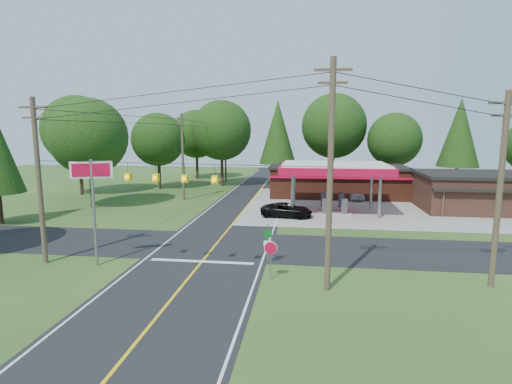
# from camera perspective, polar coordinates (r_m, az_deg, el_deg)

# --- Properties ---
(ground) EXTENTS (120.00, 120.00, 0.00)m
(ground) POSITION_cam_1_polar(r_m,az_deg,el_deg) (28.65, -5.84, -7.60)
(ground) COLOR #284E1B
(ground) RESTS_ON ground
(main_highway) EXTENTS (8.00, 120.00, 0.02)m
(main_highway) POSITION_cam_1_polar(r_m,az_deg,el_deg) (28.65, -5.84, -7.58)
(main_highway) COLOR black
(main_highway) RESTS_ON ground
(cross_road) EXTENTS (70.00, 7.00, 0.02)m
(cross_road) POSITION_cam_1_polar(r_m,az_deg,el_deg) (28.65, -5.84, -7.58)
(cross_road) COLOR black
(cross_road) RESTS_ON ground
(lane_center_yellow) EXTENTS (0.15, 110.00, 0.00)m
(lane_center_yellow) POSITION_cam_1_polar(r_m,az_deg,el_deg) (28.65, -5.84, -7.55)
(lane_center_yellow) COLOR yellow
(lane_center_yellow) RESTS_ON main_highway
(gas_canopy) EXTENTS (10.60, 7.40, 4.88)m
(gas_canopy) POSITION_cam_1_polar(r_m,az_deg,el_deg) (40.00, 11.14, 3.19)
(gas_canopy) COLOR gray
(gas_canopy) RESTS_ON ground
(convenience_store) EXTENTS (16.40, 7.55, 3.80)m
(convenience_store) POSITION_cam_1_polar(r_m,az_deg,el_deg) (50.22, 11.50, 1.59)
(convenience_store) COLOR brown
(convenience_store) RESTS_ON ground
(utility_pole_near_right) EXTENTS (1.80, 0.30, 11.50)m
(utility_pole_near_right) POSITION_cam_1_polar(r_m,az_deg,el_deg) (19.88, 10.56, 2.55)
(utility_pole_near_right) COLOR #473828
(utility_pole_near_right) RESTS_ON ground
(utility_pole_near_left) EXTENTS (1.80, 0.30, 10.00)m
(utility_pole_near_left) POSITION_cam_1_polar(r_m,az_deg,el_deg) (27.09, -28.59, 1.64)
(utility_pole_near_left) COLOR #473828
(utility_pole_near_left) RESTS_ON ground
(utility_pole_far_left) EXTENTS (1.80, 0.30, 10.00)m
(utility_pole_far_left) POSITION_cam_1_polar(r_m,az_deg,el_deg) (47.08, -10.43, 5.17)
(utility_pole_far_left) COLOR #473828
(utility_pole_far_left) RESTS_ON ground
(utility_pole_right_b) EXTENTS (1.80, 0.30, 10.00)m
(utility_pole_right_b) POSITION_cam_1_polar(r_m,az_deg,el_deg) (23.47, 31.49, 0.47)
(utility_pole_right_b) COLOR #473828
(utility_pole_right_b) RESTS_ON ground
(utility_pole_north) EXTENTS (0.30, 0.30, 9.50)m
(utility_pole_north) POSITION_cam_1_polar(r_m,az_deg,el_deg) (63.16, -4.38, 5.77)
(utility_pole_north) COLOR #473828
(utility_pole_north) RESTS_ON ground
(overhead_beacons) EXTENTS (17.04, 2.04, 1.03)m
(overhead_beacons) POSITION_cam_1_polar(r_m,az_deg,el_deg) (22.10, -12.20, 3.77)
(overhead_beacons) COLOR black
(overhead_beacons) RESTS_ON ground
(treeline_backdrop) EXTENTS (70.27, 51.59, 13.30)m
(treeline_backdrop) POSITION_cam_1_polar(r_m,az_deg,el_deg) (51.05, 1.18, 8.16)
(treeline_backdrop) COLOR #332316
(treeline_backdrop) RESTS_ON ground
(suv_car) EXTENTS (5.30, 5.30, 1.33)m
(suv_car) POSITION_cam_1_polar(r_m,az_deg,el_deg) (37.52, 4.39, -2.60)
(suv_car) COLOR black
(suv_car) RESTS_ON ground
(sedan_car) EXTENTS (4.55, 4.55, 1.48)m
(sedan_car) POSITION_cam_1_polar(r_m,az_deg,el_deg) (48.61, 13.96, -0.12)
(sedan_car) COLOR white
(sedan_car) RESTS_ON ground
(big_stop_sign) EXTENTS (2.26, 0.89, 6.39)m
(big_stop_sign) POSITION_cam_1_polar(r_m,az_deg,el_deg) (25.31, -22.34, 0.49)
(big_stop_sign) COLOR gray
(big_stop_sign) RESTS_ON ground
(octagonal_stop_sign) EXTENTS (0.77, 0.09, 2.18)m
(octagonal_stop_sign) POSITION_cam_1_polar(r_m,az_deg,el_deg) (21.79, 2.10, -8.46)
(octagonal_stop_sign) COLOR gray
(octagonal_stop_sign) RESTS_ON ground
(route_sign_post) EXTENTS (0.52, 0.11, 2.52)m
(route_sign_post) POSITION_cam_1_polar(r_m,az_deg,el_deg) (24.23, 1.69, -6.90)
(route_sign_post) COLOR gray
(route_sign_post) RESTS_ON ground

